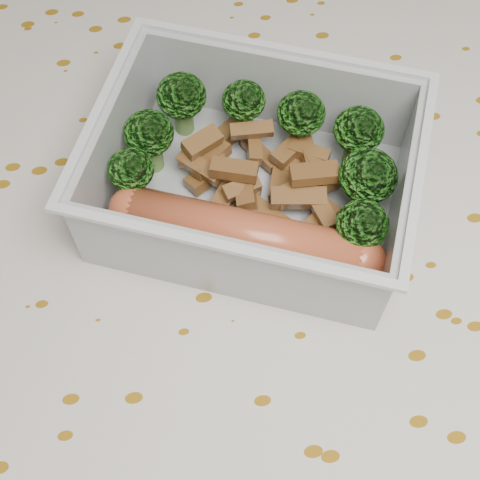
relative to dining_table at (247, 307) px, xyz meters
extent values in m
plane|color=olive|center=(0.00, 0.00, -0.67)|extent=(4.00, 4.00, 0.00)
cube|color=brown|center=(0.00, 0.00, 0.06)|extent=(1.40, 0.90, 0.04)
cube|color=beige|center=(0.00, 0.00, 0.09)|extent=(1.46, 0.96, 0.01)
cube|color=silver|center=(0.01, 0.03, 0.09)|extent=(0.21, 0.19, 0.00)
cube|color=silver|center=(0.03, 0.09, 0.12)|extent=(0.16, 0.07, 0.06)
cube|color=silver|center=(-0.02, -0.03, 0.12)|extent=(0.16, 0.07, 0.06)
cube|color=silver|center=(0.08, 0.00, 0.12)|extent=(0.05, 0.11, 0.06)
cube|color=silver|center=(-0.07, 0.06, 0.12)|extent=(0.05, 0.11, 0.06)
cube|color=silver|center=(0.04, 0.09, 0.15)|extent=(0.17, 0.08, 0.00)
cube|color=silver|center=(-0.02, -0.03, 0.15)|extent=(0.17, 0.08, 0.00)
cube|color=silver|center=(0.09, -0.01, 0.15)|extent=(0.06, 0.12, 0.00)
cube|color=silver|center=(-0.07, 0.07, 0.15)|extent=(0.06, 0.12, 0.00)
cylinder|color=#608C3F|center=(-0.03, 0.09, 0.10)|extent=(0.02, 0.02, 0.02)
ellipsoid|color=#388225|center=(-0.03, 0.09, 0.12)|extent=(0.03, 0.03, 0.03)
cylinder|color=#608C3F|center=(0.01, 0.08, 0.10)|extent=(0.02, 0.02, 0.02)
ellipsoid|color=#388225|center=(0.01, 0.08, 0.13)|extent=(0.03, 0.03, 0.02)
cylinder|color=#608C3F|center=(0.04, 0.06, 0.10)|extent=(0.02, 0.02, 0.02)
ellipsoid|color=#388225|center=(0.04, 0.06, 0.13)|extent=(0.03, 0.03, 0.02)
cylinder|color=#608C3F|center=(0.07, 0.05, 0.10)|extent=(0.02, 0.02, 0.02)
ellipsoid|color=#388225|center=(0.07, 0.05, 0.12)|extent=(0.03, 0.03, 0.03)
cylinder|color=#608C3F|center=(-0.05, 0.06, 0.10)|extent=(0.02, 0.02, 0.02)
ellipsoid|color=#388225|center=(-0.05, 0.06, 0.12)|extent=(0.03, 0.03, 0.03)
cylinder|color=#608C3F|center=(0.07, 0.01, 0.10)|extent=(0.02, 0.02, 0.02)
ellipsoid|color=#388225|center=(0.07, 0.01, 0.12)|extent=(0.03, 0.03, 0.03)
cylinder|color=#608C3F|center=(-0.06, 0.04, 0.10)|extent=(0.02, 0.02, 0.02)
ellipsoid|color=#388225|center=(-0.06, 0.04, 0.13)|extent=(0.03, 0.03, 0.02)
cylinder|color=#608C3F|center=(0.06, -0.02, 0.10)|extent=(0.02, 0.02, 0.02)
ellipsoid|color=#388225|center=(0.06, -0.02, 0.13)|extent=(0.03, 0.03, 0.02)
cube|color=brown|center=(0.04, 0.04, 0.10)|extent=(0.02, 0.03, 0.01)
cube|color=brown|center=(0.00, 0.03, 0.11)|extent=(0.01, 0.03, 0.01)
cube|color=brown|center=(-0.02, 0.05, 0.11)|extent=(0.03, 0.02, 0.01)
cube|color=brown|center=(0.03, 0.02, 0.11)|extent=(0.03, 0.02, 0.01)
cube|color=brown|center=(0.00, 0.03, 0.12)|extent=(0.03, 0.02, 0.01)
cube|color=brown|center=(-0.02, 0.06, 0.12)|extent=(0.03, 0.02, 0.01)
cube|color=brown|center=(-0.01, 0.03, 0.10)|extent=(0.02, 0.03, 0.01)
cube|color=brown|center=(0.02, 0.06, 0.10)|extent=(0.02, 0.03, 0.01)
cube|color=brown|center=(0.05, 0.05, 0.11)|extent=(0.03, 0.02, 0.01)
cube|color=brown|center=(0.01, 0.06, 0.11)|extent=(0.01, 0.03, 0.01)
cube|color=brown|center=(-0.01, 0.07, 0.10)|extent=(0.03, 0.02, 0.01)
cube|color=brown|center=(0.04, 0.05, 0.11)|extent=(0.01, 0.03, 0.01)
cube|color=brown|center=(0.04, 0.05, 0.10)|extent=(0.02, 0.03, 0.01)
cube|color=brown|center=(0.04, 0.02, 0.12)|extent=(0.03, 0.01, 0.01)
cube|color=brown|center=(0.04, 0.00, 0.10)|extent=(0.02, 0.02, 0.01)
cube|color=brown|center=(0.00, 0.02, 0.10)|extent=(0.02, 0.03, 0.01)
cube|color=brown|center=(-0.02, 0.05, 0.11)|extent=(0.03, 0.03, 0.01)
cube|color=brown|center=(0.01, 0.01, 0.10)|extent=(0.03, 0.03, 0.01)
cube|color=brown|center=(0.00, 0.08, 0.10)|extent=(0.03, 0.03, 0.01)
cube|color=brown|center=(0.03, 0.05, 0.11)|extent=(0.02, 0.02, 0.01)
cube|color=brown|center=(0.00, 0.03, 0.11)|extent=(0.02, 0.02, 0.01)
cube|color=brown|center=(0.05, 0.03, 0.11)|extent=(0.02, 0.03, 0.01)
cube|color=brown|center=(0.00, 0.03, 0.10)|extent=(0.03, 0.02, 0.01)
cube|color=brown|center=(0.01, 0.06, 0.12)|extent=(0.03, 0.01, 0.01)
cube|color=brown|center=(-0.01, 0.05, 0.11)|extent=(0.03, 0.02, 0.01)
cube|color=brown|center=(0.03, 0.03, 0.10)|extent=(0.02, 0.03, 0.01)
cube|color=brown|center=(-0.02, 0.05, 0.10)|extent=(0.03, 0.03, 0.01)
cube|color=brown|center=(0.04, 0.00, 0.11)|extent=(0.02, 0.03, 0.01)
cube|color=brown|center=(0.03, 0.02, 0.11)|extent=(0.03, 0.02, 0.01)
cylinder|color=#B24E2D|center=(0.00, -0.01, 0.11)|extent=(0.13, 0.08, 0.03)
sphere|color=#B24E2D|center=(0.06, -0.03, 0.11)|extent=(0.03, 0.03, 0.03)
sphere|color=#B24E2D|center=(-0.06, 0.02, 0.11)|extent=(0.03, 0.03, 0.03)
camera|label=1|loc=(-0.04, -0.19, 0.43)|focal=50.00mm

